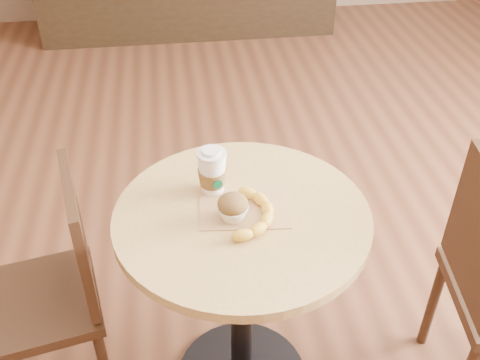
{
  "coord_description": "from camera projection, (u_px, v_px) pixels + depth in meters",
  "views": [
    {
      "loc": [
        -0.18,
        -1.17,
        1.72
      ],
      "look_at": [
        -0.02,
        0.01,
        0.83
      ],
      "focal_mm": 42.0,
      "sensor_mm": 36.0,
      "label": 1
    }
  ],
  "objects": [
    {
      "name": "coffee_cup",
      "position": [
        212.0,
        173.0,
        1.54
      ],
      "size": [
        0.08,
        0.08,
        0.14
      ],
      "rotation": [
        0.0,
        0.0,
        0.28
      ],
      "color": "white",
      "rests_on": "cafe_table"
    },
    {
      "name": "banana",
      "position": [
        253.0,
        212.0,
        1.47
      ],
      "size": [
        0.2,
        0.26,
        0.03
      ],
      "primitive_type": null,
      "rotation": [
        0.0,
        0.0,
        -0.31
      ],
      "color": "gold",
      "rests_on": "kraft_bag"
    },
    {
      "name": "kraft_bag",
      "position": [
        244.0,
        207.0,
        1.51
      ],
      "size": [
        0.26,
        0.2,
        0.0
      ],
      "primitive_type": "cube",
      "rotation": [
        0.0,
        0.0,
        -0.09
      ],
      "color": "tan",
      "rests_on": "cafe_table"
    },
    {
      "name": "muffin",
      "position": [
        233.0,
        207.0,
        1.45
      ],
      "size": [
        0.08,
        0.08,
        0.07
      ],
      "color": "white",
      "rests_on": "kraft_bag"
    },
    {
      "name": "chair_left",
      "position": [
        54.0,
        288.0,
        1.68
      ],
      "size": [
        0.43,
        0.43,
        0.82
      ],
      "rotation": [
        0.0,
        0.0,
        -1.37
      ],
      "color": "#382213",
      "rests_on": "ground"
    },
    {
      "name": "cafe_table",
      "position": [
        242.0,
        271.0,
        1.63
      ],
      "size": [
        0.69,
        0.69,
        0.75
      ],
      "color": "black",
      "rests_on": "ground"
    }
  ]
}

